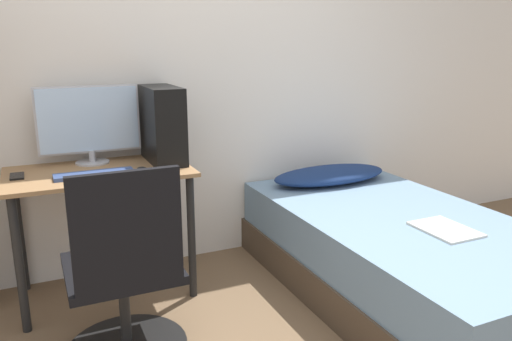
% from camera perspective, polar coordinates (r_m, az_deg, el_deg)
% --- Properties ---
extents(wall_back, '(8.00, 0.05, 2.50)m').
position_cam_1_polar(wall_back, '(3.20, -10.04, 11.17)').
color(wall_back, silver).
rests_on(wall_back, ground_plane).
extents(desk, '(0.98, 0.59, 0.74)m').
position_cam_1_polar(desk, '(2.91, -17.31, -2.31)').
color(desk, '#997047').
rests_on(desk, ground_plane).
extents(office_chair, '(0.56, 0.56, 0.94)m').
position_cam_1_polar(office_chair, '(2.36, -14.70, -13.03)').
color(office_chair, black).
rests_on(office_chair, ground_plane).
extents(bed, '(1.11, 2.02, 0.48)m').
position_cam_1_polar(bed, '(3.01, 16.11, -9.34)').
color(bed, '#4C3D2D').
rests_on(bed, ground_plane).
extents(pillow, '(0.85, 0.36, 0.11)m').
position_cam_1_polar(pillow, '(3.48, 8.46, -0.50)').
color(pillow, navy).
rests_on(pillow, bed).
extents(magazine, '(0.24, 0.32, 0.01)m').
position_cam_1_polar(magazine, '(2.77, 20.83, -6.30)').
color(magazine, silver).
rests_on(magazine, bed).
extents(monitor, '(0.57, 0.19, 0.45)m').
position_cam_1_polar(monitor, '(3.01, -18.53, 5.21)').
color(monitor, '#B7B7BC').
rests_on(monitor, desk).
extents(keyboard, '(0.40, 0.11, 0.02)m').
position_cam_1_polar(keyboard, '(2.75, -18.00, -0.39)').
color(keyboard, '#33477A').
rests_on(keyboard, desk).
extents(pc_tower, '(0.18, 0.42, 0.44)m').
position_cam_1_polar(pc_tower, '(2.96, -10.66, 5.20)').
color(pc_tower, black).
rests_on(pc_tower, desk).
extents(mouse, '(0.06, 0.09, 0.02)m').
position_cam_1_polar(mouse, '(2.79, -12.88, 0.15)').
color(mouse, black).
rests_on(mouse, desk).
extents(phone, '(0.07, 0.14, 0.01)m').
position_cam_1_polar(phone, '(2.88, -25.65, -0.58)').
color(phone, black).
rests_on(phone, desk).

